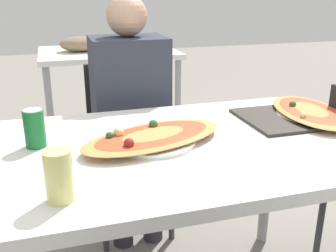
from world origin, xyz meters
TOP-DOWN VIEW (x-y plane):
  - dining_table at (0.00, 0.00)m, footprint 1.25×0.83m
  - chair_far_seated at (-0.05, 0.74)m, footprint 0.40×0.40m
  - person_seated at (-0.05, 0.63)m, footprint 0.35×0.29m
  - pizza_main at (-0.09, 0.02)m, footprint 0.56×0.39m
  - soda_can at (-0.46, 0.10)m, footprint 0.07×0.07m
  - drink_glass at (-0.40, -0.28)m, footprint 0.07×0.07m
  - serving_tray at (0.49, 0.11)m, footprint 0.38×0.32m
  - pizza_second at (0.58, 0.11)m, footprint 0.32×0.50m
  - background_table at (0.03, 2.12)m, footprint 1.10×0.80m

SIDE VIEW (x-z plane):
  - chair_far_seated at x=-0.05m, z-range 0.06..0.93m
  - dining_table at x=0.00m, z-range 0.30..1.05m
  - background_table at x=0.03m, z-range 0.26..1.12m
  - person_seated at x=-0.05m, z-range 0.10..1.31m
  - serving_tray at x=0.49m, z-range 0.75..0.76m
  - pizza_second at x=0.58m, z-range 0.74..0.79m
  - pizza_main at x=-0.09m, z-range 0.74..0.80m
  - soda_can at x=-0.46m, z-range 0.75..0.87m
  - drink_glass at x=-0.40m, z-range 0.75..0.88m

